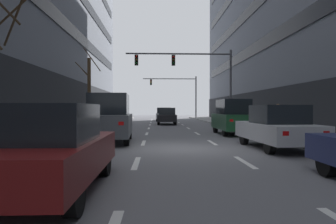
# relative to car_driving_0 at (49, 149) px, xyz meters

# --- Properties ---
(ground_plane) EXTENTS (120.00, 120.00, 0.00)m
(ground_plane) POSITION_rel_car_driving_0_xyz_m (2.95, 5.96, -0.80)
(ground_plane) COLOR slate
(sidewalk_left) EXTENTS (3.61, 80.00, 0.14)m
(sidewalk_left) POSITION_rel_car_driving_0_xyz_m (-3.50, 5.96, -0.73)
(sidewalk_left) COLOR gray
(sidewalk_left) RESTS_ON ground
(lane_stripe_l1_s3) EXTENTS (0.16, 2.00, 0.01)m
(lane_stripe_l1_s3) POSITION_rel_car_driving_0_xyz_m (1.40, 2.96, -0.79)
(lane_stripe_l1_s3) COLOR silver
(lane_stripe_l1_s3) RESTS_ON ground
(lane_stripe_l1_s4) EXTENTS (0.16, 2.00, 0.01)m
(lane_stripe_l1_s4) POSITION_rel_car_driving_0_xyz_m (1.40, 7.96, -0.79)
(lane_stripe_l1_s4) COLOR silver
(lane_stripe_l1_s4) RESTS_ON ground
(lane_stripe_l1_s5) EXTENTS (0.16, 2.00, 0.01)m
(lane_stripe_l1_s5) POSITION_rel_car_driving_0_xyz_m (1.40, 12.96, -0.79)
(lane_stripe_l1_s5) COLOR silver
(lane_stripe_l1_s5) RESTS_ON ground
(lane_stripe_l1_s6) EXTENTS (0.16, 2.00, 0.01)m
(lane_stripe_l1_s6) POSITION_rel_car_driving_0_xyz_m (1.40, 17.96, -0.79)
(lane_stripe_l1_s6) COLOR silver
(lane_stripe_l1_s6) RESTS_ON ground
(lane_stripe_l1_s7) EXTENTS (0.16, 2.00, 0.01)m
(lane_stripe_l1_s7) POSITION_rel_car_driving_0_xyz_m (1.40, 22.96, -0.79)
(lane_stripe_l1_s7) COLOR silver
(lane_stripe_l1_s7) RESTS_ON ground
(lane_stripe_l1_s8) EXTENTS (0.16, 2.00, 0.01)m
(lane_stripe_l1_s8) POSITION_rel_car_driving_0_xyz_m (1.40, 27.96, -0.79)
(lane_stripe_l1_s8) COLOR silver
(lane_stripe_l1_s8) RESTS_ON ground
(lane_stripe_l1_s9) EXTENTS (0.16, 2.00, 0.01)m
(lane_stripe_l1_s9) POSITION_rel_car_driving_0_xyz_m (1.40, 32.96, -0.79)
(lane_stripe_l1_s9) COLOR silver
(lane_stripe_l1_s9) RESTS_ON ground
(lane_stripe_l1_s10) EXTENTS (0.16, 2.00, 0.01)m
(lane_stripe_l1_s10) POSITION_rel_car_driving_0_xyz_m (1.40, 37.96, -0.79)
(lane_stripe_l1_s10) COLOR silver
(lane_stripe_l1_s10) RESTS_ON ground
(lane_stripe_l2_s3) EXTENTS (0.16, 2.00, 0.01)m
(lane_stripe_l2_s3) POSITION_rel_car_driving_0_xyz_m (4.50, 2.96, -0.79)
(lane_stripe_l2_s3) COLOR silver
(lane_stripe_l2_s3) RESTS_ON ground
(lane_stripe_l2_s4) EXTENTS (0.16, 2.00, 0.01)m
(lane_stripe_l2_s4) POSITION_rel_car_driving_0_xyz_m (4.50, 7.96, -0.79)
(lane_stripe_l2_s4) COLOR silver
(lane_stripe_l2_s4) RESTS_ON ground
(lane_stripe_l2_s5) EXTENTS (0.16, 2.00, 0.01)m
(lane_stripe_l2_s5) POSITION_rel_car_driving_0_xyz_m (4.50, 12.96, -0.79)
(lane_stripe_l2_s5) COLOR silver
(lane_stripe_l2_s5) RESTS_ON ground
(lane_stripe_l2_s6) EXTENTS (0.16, 2.00, 0.01)m
(lane_stripe_l2_s6) POSITION_rel_car_driving_0_xyz_m (4.50, 17.96, -0.79)
(lane_stripe_l2_s6) COLOR silver
(lane_stripe_l2_s6) RESTS_ON ground
(lane_stripe_l2_s7) EXTENTS (0.16, 2.00, 0.01)m
(lane_stripe_l2_s7) POSITION_rel_car_driving_0_xyz_m (4.50, 22.96, -0.79)
(lane_stripe_l2_s7) COLOR silver
(lane_stripe_l2_s7) RESTS_ON ground
(lane_stripe_l2_s8) EXTENTS (0.16, 2.00, 0.01)m
(lane_stripe_l2_s8) POSITION_rel_car_driving_0_xyz_m (4.50, 27.96, -0.79)
(lane_stripe_l2_s8) COLOR silver
(lane_stripe_l2_s8) RESTS_ON ground
(lane_stripe_l2_s9) EXTENTS (0.16, 2.00, 0.01)m
(lane_stripe_l2_s9) POSITION_rel_car_driving_0_xyz_m (4.50, 32.96, -0.79)
(lane_stripe_l2_s9) COLOR silver
(lane_stripe_l2_s9) RESTS_ON ground
(lane_stripe_l2_s10) EXTENTS (0.16, 2.00, 0.01)m
(lane_stripe_l2_s10) POSITION_rel_car_driving_0_xyz_m (4.50, 37.96, -0.79)
(lane_stripe_l2_s10) COLOR silver
(lane_stripe_l2_s10) RESTS_ON ground
(car_driving_0) EXTENTS (1.82, 4.32, 1.62)m
(car_driving_0) POSITION_rel_car_driving_0_xyz_m (0.00, 0.00, 0.00)
(car_driving_0) COLOR black
(car_driving_0) RESTS_ON ground
(car_driving_1) EXTENTS (1.90, 4.35, 1.62)m
(car_driving_1) POSITION_rel_car_driving_0_xyz_m (3.02, 23.85, -0.00)
(car_driving_1) COLOR black
(car_driving_1) RESTS_ON ground
(car_driving_2) EXTENTS (2.11, 4.62, 2.19)m
(car_driving_2) POSITION_rel_car_driving_0_xyz_m (-0.14, 8.28, 0.30)
(car_driving_2) COLOR black
(car_driving_2) RESTS_ON ground
(car_driving_3) EXTENTS (1.86, 4.43, 1.66)m
(car_driving_3) POSITION_rel_car_driving_0_xyz_m (2.91, 31.34, 0.02)
(car_driving_3) COLOR black
(car_driving_3) RESTS_ON ground
(car_parked_1) EXTENTS (1.97, 4.49, 1.67)m
(car_parked_1) POSITION_rel_car_driving_0_xyz_m (6.55, 5.74, 0.02)
(car_parked_1) COLOR black
(car_parked_1) RESTS_ON ground
(car_parked_2) EXTENTS (1.80, 4.30, 2.08)m
(car_parked_2) POSITION_rel_car_driving_0_xyz_m (6.55, 12.26, 0.24)
(car_parked_2) COLOR black
(car_parked_2) RESTS_ON ground
(traffic_signal_0) EXTENTS (8.52, 0.35, 6.14)m
(traffic_signal_0) POSITION_rel_car_driving_0_xyz_m (5.01, 18.59, 3.80)
(traffic_signal_0) COLOR #4C4C51
(traffic_signal_0) RESTS_ON sidewalk_right
(traffic_signal_1) EXTENTS (8.05, 0.34, 6.24)m
(traffic_signal_1) POSITION_rel_car_driving_0_xyz_m (5.58, 39.74, 3.69)
(traffic_signal_1) COLOR #4C4C51
(traffic_signal_1) RESTS_ON sidewalk_right
(street_tree_1) EXTENTS (1.98, 1.17, 5.89)m
(street_tree_1) POSITION_rel_car_driving_0_xyz_m (-3.14, 17.70, 2.10)
(street_tree_1) COLOR #4C3823
(street_tree_1) RESTS_ON sidewalk_left
(pedestrian_0) EXTENTS (0.25, 0.53, 1.67)m
(pedestrian_0) POSITION_rel_car_driving_0_xyz_m (8.86, 11.26, 0.31)
(pedestrian_0) COLOR #383D59
(pedestrian_0) RESTS_ON sidewalk_right
(pedestrian_1) EXTENTS (0.37, 0.44, 1.59)m
(pedestrian_1) POSITION_rel_car_driving_0_xyz_m (10.17, 20.79, 0.26)
(pedestrian_1) COLOR brown
(pedestrian_1) RESTS_ON sidewalk_right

